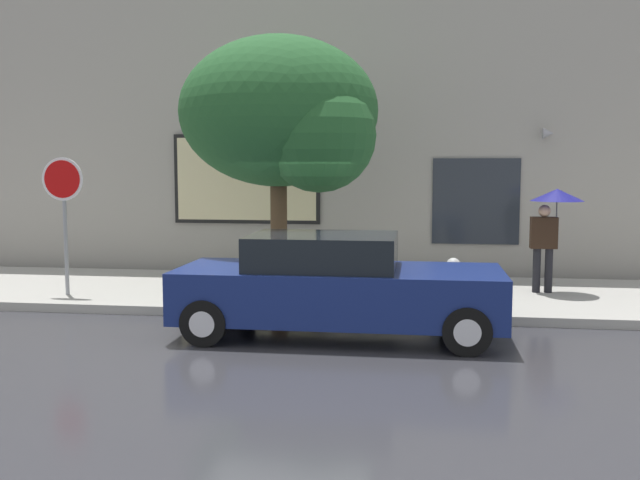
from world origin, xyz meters
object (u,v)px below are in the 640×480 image
pedestrian_with_umbrella (552,211)px  fire_hydrant (453,283)px  stop_sign (63,198)px  street_tree (286,117)px  parked_car (336,286)px

pedestrian_with_umbrella → fire_hydrant: bearing=-137.0°
fire_hydrant → stop_sign: bearing=177.8°
pedestrian_with_umbrella → stop_sign: 8.70m
street_tree → stop_sign: (-3.93, -0.35, -1.40)m
parked_car → stop_sign: (-5.05, 1.79, 1.15)m
parked_car → pedestrian_with_umbrella: pedestrian_with_umbrella is taller
fire_hydrant → pedestrian_with_umbrella: size_ratio=0.43×
parked_car → pedestrian_with_umbrella: bearing=42.4°
fire_hydrant → pedestrian_with_umbrella: 2.70m
parked_car → street_tree: street_tree is taller
parked_car → stop_sign: size_ratio=1.89×
parked_car → stop_sign: bearing=160.5°
fire_hydrant → pedestrian_with_umbrella: bearing=43.0°
parked_car → fire_hydrant: parked_car is taller
pedestrian_with_umbrella → street_tree: size_ratio=0.42×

